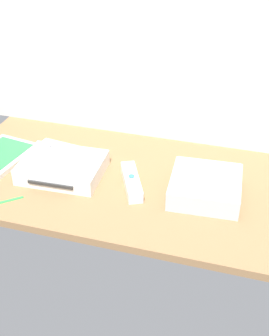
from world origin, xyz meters
The scene contains 7 objects.
ground_plane centered at (0.00, 0.00, -1.00)cm, with size 100.00×48.00×2.00cm, color #936D47.
back_wall centered at (0.00, 24.60, 32.00)cm, with size 110.00×1.20×64.00cm, color silver.
game_console centered at (-19.07, -2.39, 2.20)cm, with size 21.61×17.13×4.40cm.
mini_computer centered at (18.46, -0.99, 2.64)cm, with size 18.00×18.00×5.30cm.
remote_wand centered at (-0.45, -2.64, 1.51)cm, with size 9.55×14.93×3.40cm.
remote_classic_pad centered at (-20.00, -0.86, 5.41)cm, with size 15.37×9.92×2.40cm.
stylus_pen centered at (-27.85, -17.51, 0.35)cm, with size 0.70×0.70×9.00cm, color green.
Camera 1 is at (27.03, -92.21, 67.04)cm, focal length 48.12 mm.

